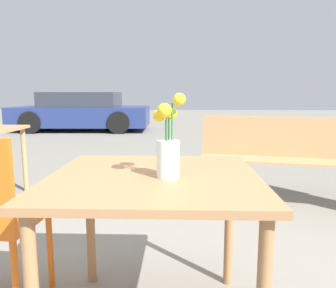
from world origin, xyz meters
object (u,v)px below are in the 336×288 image
bench_near (279,157)px  parked_car (82,112)px  table_front (154,197)px  flower_vase (168,149)px

bench_near → parked_car: 7.36m
table_front → bench_near: bench_near is taller
flower_vase → bench_near: (1.03, 1.87, -0.40)m
table_front → flower_vase: flower_vase is taller
table_front → flower_vase: (0.06, -0.04, 0.22)m
table_front → flower_vase: bearing=-31.4°
flower_vase → bench_near: flower_vase is taller
bench_near → flower_vase: bearing=-118.8°
flower_vase → parked_car: 8.62m
table_front → parked_car: 8.56m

